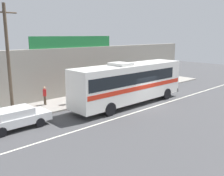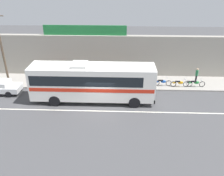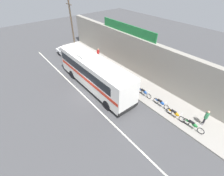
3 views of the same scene
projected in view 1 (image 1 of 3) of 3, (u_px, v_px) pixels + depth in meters
name	position (u px, v px, depth m)	size (l,w,h in m)	color
ground_plane	(145.00, 105.00, 21.89)	(70.00, 70.00, 0.00)	#444447
sidewalk_slab	(106.00, 94.00, 25.60)	(30.00, 3.60, 0.14)	gray
storefront_facade	(92.00, 70.00, 26.64)	(30.00, 0.70, 4.80)	gray
storefront_billboard	(74.00, 42.00, 24.53)	(9.29, 0.12, 1.10)	#1E7538
road_center_stripe	(153.00, 107.00, 21.32)	(30.00, 0.14, 0.01)	silver
intercity_bus	(129.00, 81.00, 21.70)	(11.49, 2.66, 3.78)	white
parked_car	(16.00, 118.00, 16.32)	(4.33, 1.82, 1.37)	silver
utility_pole	(9.00, 62.00, 16.88)	(1.60, 0.22, 7.93)	brown
motorcycle_purple	(162.00, 81.00, 30.14)	(1.97, 0.56, 0.94)	black
motorcycle_green	(169.00, 79.00, 31.34)	(1.95, 0.56, 0.94)	black
motorcycle_red	(151.00, 83.00, 29.10)	(1.91, 0.56, 0.94)	black
motorcycle_orange	(139.00, 85.00, 27.60)	(1.91, 0.56, 0.94)	black
pedestrian_near_shop	(45.00, 94.00, 21.35)	(0.30, 0.48, 1.58)	brown
pedestrian_far_right	(68.00, 94.00, 21.51)	(0.30, 0.48, 1.60)	black
pedestrian_far_left	(163.00, 74.00, 32.31)	(0.30, 0.48, 1.65)	black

